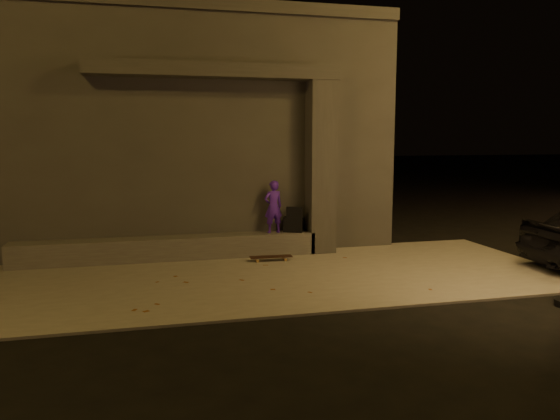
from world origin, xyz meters
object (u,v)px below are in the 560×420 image
object	(u,v)px
skateboard	(271,257)
skateboarder	(273,207)
backpack	(293,223)
column	(321,168)

from	to	relation	value
skateboard	skateboarder	bearing A→B (deg)	75.14
skateboarder	backpack	world-z (taller)	skateboarder
backpack	skateboard	xyz separation A→B (m)	(-0.64, -0.65, -0.56)
column	backpack	xyz separation A→B (m)	(-0.60, 0.00, -1.16)
column	backpack	world-z (taller)	column
column	skateboarder	xyz separation A→B (m)	(-1.03, 0.00, -0.80)
skateboarder	backpack	bearing A→B (deg)	171.08
column	backpack	size ratio (longest dim) A/B	6.58
skateboarder	column	bearing A→B (deg)	171.08
skateboard	backpack	bearing A→B (deg)	48.20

